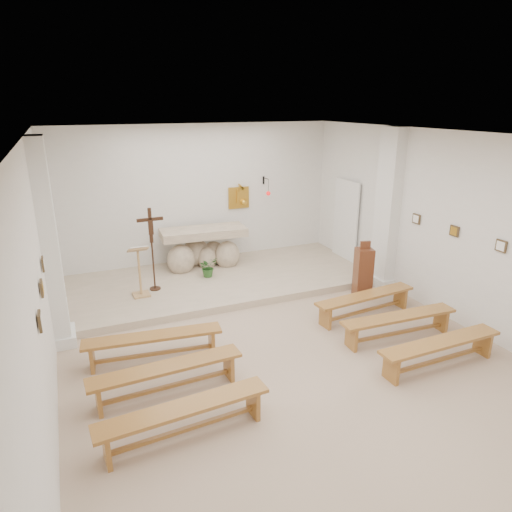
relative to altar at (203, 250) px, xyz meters
name	(u,v)px	position (x,y,z in m)	size (l,w,h in m)	color
ground	(289,357)	(0.11, -4.38, -0.55)	(7.00, 10.00, 0.00)	tan
wall_left	(39,292)	(-3.38, -4.38, 1.20)	(0.02, 10.00, 3.50)	white
wall_right	(464,232)	(3.60, -4.38, 1.20)	(0.02, 10.00, 3.50)	white
wall_back	(199,197)	(0.11, 0.61, 1.20)	(7.00, 0.02, 3.50)	white
ceiling	(295,138)	(0.11, -4.38, 2.94)	(7.00, 10.00, 0.02)	silver
sanctuary_platform	(220,280)	(0.11, -0.88, -0.48)	(6.98, 3.00, 0.15)	#C5AF98
pilaster_left	(50,246)	(-3.26, -2.38, 1.20)	(0.26, 0.55, 3.50)	white
pilaster_right	(387,210)	(3.48, -2.38, 1.20)	(0.26, 0.55, 3.50)	white
gold_wall_relief	(239,198)	(1.16, 0.58, 1.10)	(0.55, 0.04, 0.55)	gold
sanctuary_lamp	(268,191)	(1.86, 0.32, 1.26)	(0.11, 0.36, 0.44)	black
station_frame_left_front	(40,321)	(-3.36, -5.18, 1.17)	(0.03, 0.20, 0.20)	#45351E
station_frame_left_mid	(42,288)	(-3.36, -4.18, 1.17)	(0.03, 0.20, 0.20)	#45351E
station_frame_left_rear	(43,264)	(-3.36, -3.18, 1.17)	(0.03, 0.20, 0.20)	#45351E
station_frame_right_front	(501,246)	(3.58, -5.18, 1.17)	(0.03, 0.20, 0.20)	#45351E
station_frame_right_mid	(454,231)	(3.58, -4.18, 1.17)	(0.03, 0.20, 0.20)	#45351E
station_frame_right_rear	(416,219)	(3.58, -3.18, 1.17)	(0.03, 0.20, 0.20)	#45351E
radiator_left	(58,312)	(-3.32, -1.68, -0.28)	(0.10, 0.85, 0.52)	silver
radiator_right	(365,264)	(3.54, -1.68, -0.28)	(0.10, 0.85, 0.52)	silver
altar	(203,250)	(0.00, 0.00, 0.00)	(2.07, 0.96, 1.05)	beige
lectern	(139,271)	(-1.72, -1.23, 0.15)	(0.41, 0.35, 1.11)	tan
crucifix_stand	(152,243)	(-1.39, -1.00, 0.63)	(0.54, 0.23, 1.78)	#321E10
potted_plant	(208,267)	(-0.10, -0.72, -0.17)	(0.41, 0.36, 0.46)	#295723
donation_pedestal	(363,273)	(2.67, -2.79, 0.00)	(0.41, 0.41, 1.25)	brown
bench_left_front	(153,341)	(-1.92, -3.61, -0.21)	(2.20, 0.60, 0.46)	#A36D2F
bench_right_front	(365,300)	(2.15, -3.61, -0.21)	(2.20, 0.55, 0.46)	#A36D2F
bench_left_second	(167,373)	(-1.92, -4.58, -0.21)	(2.19, 0.44, 0.46)	#A36D2F
bench_right_second	(399,321)	(2.15, -4.58, -0.21)	(2.19, 0.45, 0.46)	#A36D2F
bench_left_third	(184,414)	(-1.92, -5.55, -0.21)	(2.20, 0.50, 0.46)	#A36D2F
bench_right_third	(440,347)	(2.15, -5.55, -0.21)	(2.18, 0.38, 0.46)	#A36D2F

